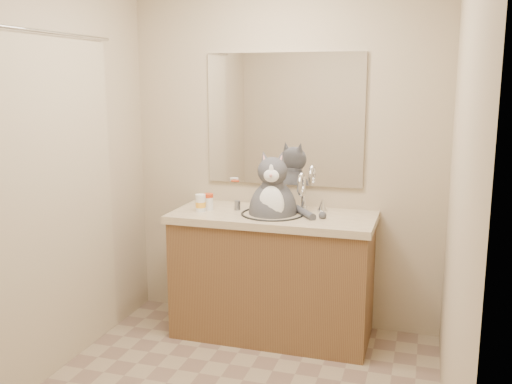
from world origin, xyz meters
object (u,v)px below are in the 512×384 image
cat (273,207)px  pill_bottle_redcap (209,202)px  pill_bottle_orange (201,203)px  grey_canister (237,205)px

cat → pill_bottle_redcap: bearing=172.2°
pill_bottle_redcap → cat: bearing=1.8°
pill_bottle_orange → pill_bottle_redcap: bearing=64.9°
pill_bottle_redcap → pill_bottle_orange: pill_bottle_orange is taller
pill_bottle_redcap → grey_canister: (0.19, 0.05, -0.02)m
pill_bottle_redcap → grey_canister: pill_bottle_redcap is taller
cat → pill_bottle_orange: (-0.48, -0.08, 0.01)m
pill_bottle_orange → grey_canister: 0.25m
pill_bottle_redcap → grey_canister: size_ratio=1.72×
cat → grey_canister: cat is taller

